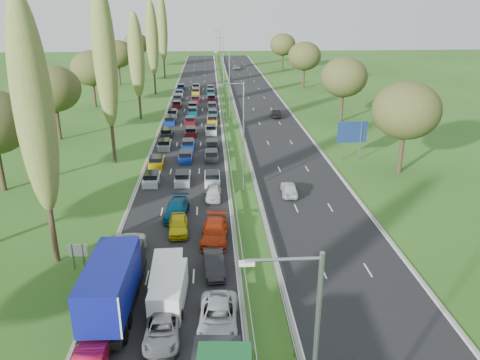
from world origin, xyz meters
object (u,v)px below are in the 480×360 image
object	(u,v)px
white_van_front	(169,289)
info_sign	(78,253)
blue_lorry	(114,282)
direction_sign	(352,134)
near_car_2	(126,251)
white_van_rear	(168,278)

from	to	relation	value
white_van_front	info_sign	distance (m)	8.85
blue_lorry	white_van_front	world-z (taller)	blue_lorry
white_van_front	direction_sign	world-z (taller)	direction_sign
white_van_front	info_sign	world-z (taller)	white_van_front
near_car_2	white_van_front	xyz separation A→B (m)	(3.89, -5.96, 0.30)
white_van_front	near_car_2	bearing A→B (deg)	126.59
near_car_2	direction_sign	bearing A→B (deg)	44.52
near_car_2	info_sign	distance (m)	3.67
direction_sign	near_car_2	bearing A→B (deg)	-136.03
near_car_2	blue_lorry	bearing A→B (deg)	-86.48
info_sign	direction_sign	world-z (taller)	direction_sign
near_car_2	direction_sign	world-z (taller)	direction_sign
white_van_front	white_van_rear	distance (m)	1.42
white_van_front	blue_lorry	bearing A→B (deg)	-167.61
white_van_front	white_van_rear	bearing A→B (deg)	102.23
near_car_2	white_van_rear	world-z (taller)	white_van_rear
white_van_rear	direction_sign	bearing A→B (deg)	52.13
direction_sign	blue_lorry	bearing A→B (deg)	-128.91
near_car_2	blue_lorry	xyz separation A→B (m)	(0.34, -6.52, 1.31)
blue_lorry	info_sign	world-z (taller)	blue_lorry
near_car_2	white_van_front	bearing A→B (deg)	-56.37
direction_sign	info_sign	bearing A→B (deg)	-138.50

